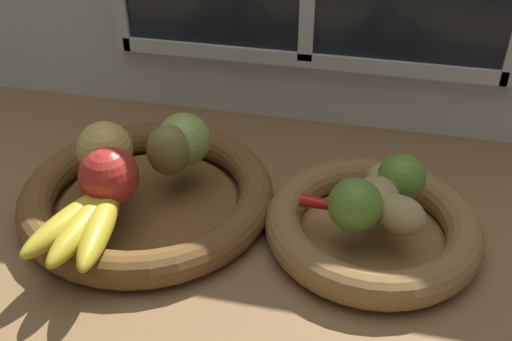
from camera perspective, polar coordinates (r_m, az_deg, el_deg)
ground_plane at (r=83.48cm, az=1.42°, el=-5.45°), size 140.00×90.00×3.00cm
fruit_bowl_left at (r=84.51cm, az=-10.43°, el=-2.34°), size 35.51×35.51×4.76cm
fruit_bowl_right at (r=79.20cm, az=11.18°, el=-5.32°), size 28.29×28.29×4.76cm
apple_green_back at (r=83.92cm, az=-7.00°, el=2.99°), size 7.63×7.63×7.63cm
apple_red_front at (r=77.93cm, az=-14.06°, el=-0.56°), size 7.77×7.77×7.77cm
apple_golden_left at (r=83.68cm, az=-14.42°, el=2.02°), size 7.75×7.75×7.75cm
pear_brown at (r=81.80cm, az=-8.41°, el=1.94°), size 7.73×7.30×7.59cm
banana_bunch_front at (r=74.74cm, az=-16.09°, el=-4.76°), size 10.98×17.34×3.36cm
potato_back at (r=79.82cm, az=13.09°, el=-1.00°), size 8.50×7.79×4.29cm
potato_large at (r=76.16cm, az=11.59°, el=-2.45°), size 7.79×7.97×4.84cm
potato_small at (r=73.91cm, az=13.81°, el=-4.19°), size 8.07×7.47×4.66cm
lime_near at (r=72.60cm, az=9.58°, el=-3.32°), size 6.75×6.75×6.75cm
lime_far at (r=78.89cm, az=13.88°, el=-0.69°), size 6.33×6.33×6.33cm
chili_pepper at (r=75.86cm, az=9.84°, el=-3.85°), size 15.08×3.06×1.77cm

